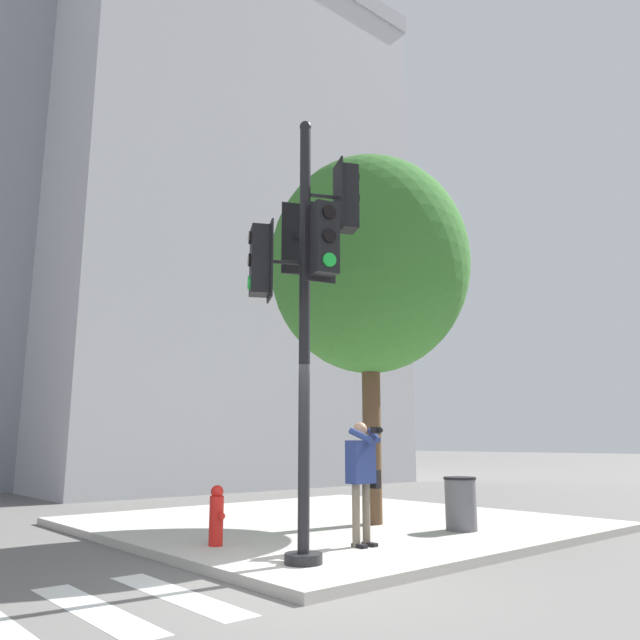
# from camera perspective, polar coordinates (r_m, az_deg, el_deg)

# --- Properties ---
(ground_plane) EXTENTS (160.00, 160.00, 0.00)m
(ground_plane) POSITION_cam_1_polar(r_m,az_deg,el_deg) (7.24, -0.88, -23.40)
(ground_plane) COLOR slate
(sidewalk_corner) EXTENTS (8.00, 8.00, 0.12)m
(sidewalk_corner) POSITION_cam_1_polar(r_m,az_deg,el_deg) (12.11, 1.19, -18.11)
(sidewalk_corner) COLOR #BCB7AD
(sidewalk_corner) RESTS_ON ground_plane
(traffic_signal_pole) EXTENTS (1.39, 1.44, 5.71)m
(traffic_signal_pole) POSITION_cam_1_polar(r_m,az_deg,el_deg) (8.11, -1.31, 4.36)
(traffic_signal_pole) COLOR black
(traffic_signal_pole) RESTS_ON sidewalk_corner
(person_photographer) EXTENTS (0.58, 0.54, 1.70)m
(person_photographer) POSITION_cam_1_polar(r_m,az_deg,el_deg) (9.09, 3.87, -13.64)
(person_photographer) COLOR black
(person_photographer) RESTS_ON sidewalk_corner
(street_tree) EXTENTS (3.77, 3.77, 6.82)m
(street_tree) POSITION_cam_1_polar(r_m,az_deg,el_deg) (11.95, 4.52, 5.01)
(street_tree) COLOR brown
(street_tree) RESTS_ON sidewalk_corner
(fire_hydrant) EXTENTS (0.20, 0.26, 0.82)m
(fire_hydrant) POSITION_cam_1_polar(r_m,az_deg,el_deg) (9.27, -9.45, -17.23)
(fire_hydrant) COLOR red
(fire_hydrant) RESTS_ON sidewalk_corner
(trash_bin) EXTENTS (0.53, 0.53, 0.85)m
(trash_bin) POSITION_cam_1_polar(r_m,az_deg,el_deg) (10.92, 12.74, -16.04)
(trash_bin) COLOR #5B5B60
(trash_bin) RESTS_ON sidewalk_corner
(building_right) EXTENTS (13.85, 13.34, 20.58)m
(building_right) POSITION_cam_1_polar(r_m,az_deg,el_deg) (27.79, -11.86, 7.55)
(building_right) COLOR #BCBCC1
(building_right) RESTS_ON ground_plane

